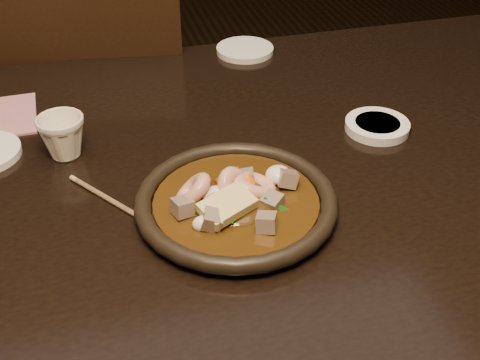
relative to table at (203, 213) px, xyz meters
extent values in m
cube|color=black|center=(0.00, 0.00, 0.06)|extent=(1.60, 0.90, 0.04)
cylinder|color=black|center=(0.72, 0.37, -0.32)|extent=(0.06, 0.06, 0.71)
cube|color=black|center=(-0.12, 0.65, -0.24)|extent=(0.48, 0.48, 0.04)
cylinder|color=black|center=(0.08, 0.79, -0.47)|extent=(0.04, 0.04, 0.41)
cylinder|color=black|center=(0.03, 0.45, -0.47)|extent=(0.04, 0.04, 0.41)
cylinder|color=black|center=(-0.26, 0.85, -0.47)|extent=(0.04, 0.04, 0.41)
cylinder|color=black|center=(-0.31, 0.51, -0.47)|extent=(0.04, 0.04, 0.41)
cube|color=black|center=(-0.14, 0.46, 0.00)|extent=(0.40, 0.09, 0.44)
cylinder|color=black|center=(0.03, -0.10, 0.08)|extent=(0.25, 0.25, 0.01)
torus|color=black|center=(0.03, -0.10, 0.09)|extent=(0.27, 0.27, 0.02)
cylinder|color=#341F09|center=(0.03, -0.10, 0.09)|extent=(0.22, 0.22, 0.01)
ellipsoid|color=#341F09|center=(0.03, -0.10, 0.09)|extent=(0.12, 0.12, 0.03)
torus|color=#D9A189|center=(0.01, -0.12, 0.10)|extent=(0.06, 0.06, 0.04)
torus|color=#D9A189|center=(0.05, -0.09, 0.10)|extent=(0.06, 0.06, 0.04)
torus|color=#D9A189|center=(-0.03, -0.08, 0.11)|extent=(0.07, 0.07, 0.05)
torus|color=#D9A189|center=(0.03, -0.09, 0.10)|extent=(0.07, 0.07, 0.06)
cube|color=gray|center=(-0.05, -0.11, 0.11)|extent=(0.03, 0.03, 0.03)
cube|color=gray|center=(0.04, -0.07, 0.11)|extent=(0.03, 0.03, 0.03)
cube|color=gray|center=(-0.02, -0.15, 0.11)|extent=(0.03, 0.03, 0.03)
cube|color=gray|center=(0.07, -0.12, 0.10)|extent=(0.04, 0.04, 0.03)
cube|color=gray|center=(0.10, -0.09, 0.11)|extent=(0.03, 0.03, 0.03)
cube|color=gray|center=(0.05, -0.07, 0.10)|extent=(0.03, 0.03, 0.03)
cube|color=gray|center=(0.05, -0.17, 0.10)|extent=(0.03, 0.04, 0.03)
cylinder|color=orange|center=(0.04, -0.09, 0.11)|extent=(0.03, 0.05, 0.04)
cylinder|color=orange|center=(0.02, -0.06, 0.11)|extent=(0.06, 0.05, 0.03)
cylinder|color=orange|center=(0.03, -0.12, 0.10)|extent=(0.05, 0.04, 0.03)
cylinder|color=orange|center=(0.02, -0.10, 0.10)|extent=(0.06, 0.05, 0.03)
cylinder|color=orange|center=(0.01, -0.12, 0.10)|extent=(0.05, 0.04, 0.03)
cube|color=#146C17|center=(0.07, -0.13, 0.10)|extent=(0.04, 0.03, 0.03)
cube|color=#146C17|center=(0.02, -0.07, 0.10)|extent=(0.03, 0.04, 0.02)
cube|color=#146C17|center=(-0.01, -0.12, 0.10)|extent=(0.01, 0.04, 0.01)
cube|color=#146C17|center=(-0.01, -0.11, 0.10)|extent=(0.02, 0.04, 0.01)
cube|color=#146C17|center=(0.00, -0.14, 0.10)|extent=(0.01, 0.04, 0.02)
cube|color=#146C17|center=(0.01, -0.09, 0.11)|extent=(0.03, 0.03, 0.03)
ellipsoid|color=silver|center=(0.09, -0.07, 0.11)|extent=(0.04, 0.03, 0.02)
ellipsoid|color=silver|center=(0.02, -0.09, 0.10)|extent=(0.04, 0.03, 0.02)
ellipsoid|color=silver|center=(0.05, -0.09, 0.10)|extent=(0.03, 0.04, 0.03)
ellipsoid|color=silver|center=(-0.03, -0.14, 0.10)|extent=(0.03, 0.02, 0.02)
ellipsoid|color=silver|center=(0.00, -0.10, 0.11)|extent=(0.04, 0.03, 0.02)
cube|color=#EBD88D|center=(0.01, -0.13, 0.11)|extent=(0.08, 0.07, 0.03)
cylinder|color=white|center=(0.30, 0.04, 0.08)|extent=(0.10, 0.10, 0.01)
cylinder|color=white|center=(0.18, 0.39, 0.08)|extent=(0.12, 0.12, 0.01)
imported|color=white|center=(-0.19, 0.10, 0.11)|extent=(0.09, 0.09, 0.07)
cylinder|color=tan|center=(-0.11, -0.08, 0.08)|extent=(0.15, 0.20, 0.01)
cylinder|color=tan|center=(-0.11, -0.07, 0.08)|extent=(0.15, 0.20, 0.01)
camera|label=1|loc=(-0.14, -0.71, 0.59)|focal=45.00mm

